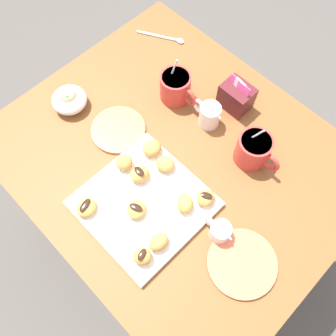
{
  "coord_description": "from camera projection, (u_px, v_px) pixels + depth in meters",
  "views": [
    {
      "loc": [
        0.31,
        -0.34,
        1.59
      ],
      "look_at": [
        0.02,
        -0.05,
        0.72
      ],
      "focal_mm": 38.43,
      "sensor_mm": 36.0,
      "label": 1
    }
  ],
  "objects": [
    {
      "name": "ground_plane",
      "position": [
        173.0,
        227.0,
        1.64
      ],
      "size": [
        8.0,
        8.0,
        0.0
      ],
      "primitive_type": "plane",
      "color": "#514C47"
    },
    {
      "name": "dining_table",
      "position": [
        175.0,
        176.0,
        1.12
      ],
      "size": [
        0.95,
        0.79,
        0.7
      ],
      "color": "brown",
      "rests_on": "ground_plane"
    },
    {
      "name": "pastry_plate_square",
      "position": [
        144.0,
        204.0,
        0.93
      ],
      "size": [
        0.3,
        0.3,
        0.02
      ],
      "primitive_type": "cube",
      "color": "white",
      "rests_on": "dining_table"
    },
    {
      "name": "coffee_mug_red_left",
      "position": [
        176.0,
        87.0,
        1.05
      ],
      "size": [
        0.13,
        0.09,
        0.14
      ],
      "color": "red",
      "rests_on": "dining_table"
    },
    {
      "name": "coffee_mug_red_right",
      "position": [
        254.0,
        149.0,
        0.96
      ],
      "size": [
        0.13,
        0.09,
        0.14
      ],
      "color": "red",
      "rests_on": "dining_table"
    },
    {
      "name": "cream_pitcher_white",
      "position": [
        209.0,
        114.0,
        1.02
      ],
      "size": [
        0.1,
        0.06,
        0.07
      ],
      "color": "white",
      "rests_on": "dining_table"
    },
    {
      "name": "sugar_caddy",
      "position": [
        236.0,
        96.0,
        1.04
      ],
      "size": [
        0.09,
        0.07,
        0.11
      ],
      "color": "#561E23",
      "rests_on": "dining_table"
    },
    {
      "name": "ice_cream_bowl",
      "position": [
        69.0,
        99.0,
        1.05
      ],
      "size": [
        0.1,
        0.1,
        0.08
      ],
      "color": "white",
      "rests_on": "dining_table"
    },
    {
      "name": "chocolate_sauce_pitcher",
      "position": [
        220.0,
        231.0,
        0.88
      ],
      "size": [
        0.09,
        0.05,
        0.06
      ],
      "color": "white",
      "rests_on": "dining_table"
    },
    {
      "name": "saucer_coral_left",
      "position": [
        118.0,
        130.0,
        1.03
      ],
      "size": [
        0.16,
        0.16,
        0.01
      ],
      "primitive_type": "cylinder",
      "color": "#E5704C",
      "rests_on": "dining_table"
    },
    {
      "name": "saucer_coral_right",
      "position": [
        242.0,
        263.0,
        0.87
      ],
      "size": [
        0.17,
        0.17,
        0.01
      ],
      "primitive_type": "cylinder",
      "color": "#E5704C",
      "rests_on": "dining_table"
    },
    {
      "name": "loose_spoon_near_saucer",
      "position": [
        166.0,
        38.0,
        1.19
      ],
      "size": [
        0.15,
        0.09,
        0.01
      ],
      "color": "silver",
      "rests_on": "dining_table"
    },
    {
      "name": "beignet_0",
      "position": [
        86.0,
        207.0,
        0.91
      ],
      "size": [
        0.06,
        0.07,
        0.03
      ],
      "primitive_type": "ellipsoid",
      "rotation": [
        0.0,
        0.0,
        1.81
      ],
      "color": "#D19347",
      "rests_on": "pastry_plate_square"
    },
    {
      "name": "chocolate_drizzle_0",
      "position": [
        85.0,
        205.0,
        0.89
      ],
      "size": [
        0.03,
        0.04,
        0.0
      ],
      "primitive_type": "ellipsoid",
      "rotation": [
        0.0,
        0.0,
        1.86
      ],
      "color": "black",
      "rests_on": "beignet_0"
    },
    {
      "name": "beignet_1",
      "position": [
        185.0,
        203.0,
        0.91
      ],
      "size": [
        0.07,
        0.07,
        0.04
      ],
      "primitive_type": "ellipsoid",
      "rotation": [
        0.0,
        0.0,
        0.88
      ],
      "color": "#D19347",
      "rests_on": "pastry_plate_square"
    },
    {
      "name": "beignet_2",
      "position": [
        140.0,
        174.0,
        0.94
      ],
      "size": [
        0.06,
        0.06,
        0.04
      ],
      "primitive_type": "ellipsoid",
      "rotation": [
        0.0,
        0.0,
        2.87
      ],
      "color": "#D19347",
      "rests_on": "pastry_plate_square"
    },
    {
      "name": "chocolate_drizzle_2",
      "position": [
        139.0,
        171.0,
        0.92
      ],
      "size": [
        0.03,
        0.02,
        0.0
      ],
      "primitive_type": "ellipsoid",
      "rotation": [
        0.0,
        0.0,
        3.07
      ],
      "color": "black",
      "rests_on": "beignet_2"
    },
    {
      "name": "beignet_3",
      "position": [
        159.0,
        242.0,
        0.86
      ],
      "size": [
        0.04,
        0.06,
        0.04
      ],
      "primitive_type": "ellipsoid",
      "rotation": [
        0.0,
        0.0,
        4.64
      ],
      "color": "#D19347",
      "rests_on": "pastry_plate_square"
    },
    {
      "name": "beignet_4",
      "position": [
        136.0,
        210.0,
        0.9
      ],
      "size": [
        0.07,
        0.07,
        0.03
      ],
      "primitive_type": "ellipsoid",
      "rotation": [
        0.0,
        0.0,
        0.59
      ],
      "color": "#D19347",
      "rests_on": "pastry_plate_square"
    },
    {
      "name": "chocolate_drizzle_4",
      "position": [
        136.0,
        207.0,
        0.89
      ],
      "size": [
        0.04,
        0.03,
        0.0
      ],
      "primitive_type": "ellipsoid",
      "rotation": [
        0.0,
        0.0,
        0.37
      ],
      "color": "black",
      "rests_on": "beignet_4"
    },
    {
      "name": "beignet_5",
      "position": [
        165.0,
        164.0,
        0.95
      ],
      "size": [
        0.07,
        0.06,
        0.04
      ],
      "primitive_type": "ellipsoid",
      "rotation": [
        0.0,
        0.0,
        2.07
      ],
      "color": "#D19347",
      "rests_on": "pastry_plate_square"
    },
    {
      "name": "beignet_6",
      "position": [
        124.0,
        162.0,
        0.96
      ],
      "size": [
        0.06,
        0.06,
        0.04
      ],
      "primitive_type": "ellipsoid",
      "rotation": [
        0.0,
        0.0,
        3.5
      ],
      "color": "#D19347",
      "rests_on": "pastry_plate_square"
    },
    {
      "name": "beignet_7",
      "position": [
        142.0,
        256.0,
        0.85
      ],
      "size": [
        0.06,
        0.06,
        0.04
      ],
      "primitive_type": "ellipsoid",
      "rotation": [
        0.0,
        0.0,
        5.33
      ],
      "color": "#D19347",
      "rests_on": "pastry_plate_square"
    },
    {
      "name": "chocolate_drizzle_7",
      "position": [
        142.0,
        255.0,
        0.83
      ],
      "size": [
        0.02,
        0.03,
        0.0
      ],
      "primitive_type": "ellipsoid",
      "rotation": [
        0.0,
        0.0,
        5.04
      ],
      "color": "black",
      "rests_on": "beignet_7"
    },
    {
      "name": "beignet_8",
      "position": [
        152.0,
        148.0,
        0.97
      ],
      "size": [
        0.05,
        0.06,
        0.04
      ],
      "primitive_type": "ellipsoid",
      "rotation": [
        0.0,
        0.0,
        3.05
      ],
      "color": "#D19347",
      "rests_on": "pastry_plate_square"
    },
    {
      "name": "beignet_9",
      "position": [
        206.0,
        198.0,
        0.91
      ],
      "size": [
        0.05,
        0.05,
        0.03
      ],
      "primitive_type": "ellipsoid",
      "rotation": [
        0.0,
        0.0,
        0.02
      ],
      "color": "#D19347",
      "rests_on": "pastry_plate_square"
    },
    {
      "name": "chocolate_drizzle_9",
      "position": [
        206.0,
        195.0,
        0.9
      ],
      "size": [
        0.04,
        0.03,
        0.0
      ],
      "primitive_type": "ellipsoid",
      "rotation": [
        0.0,
        0.0,
        0.49
      ],
      "color": "black",
      "rests_on": "beignet_9"
    }
  ]
}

